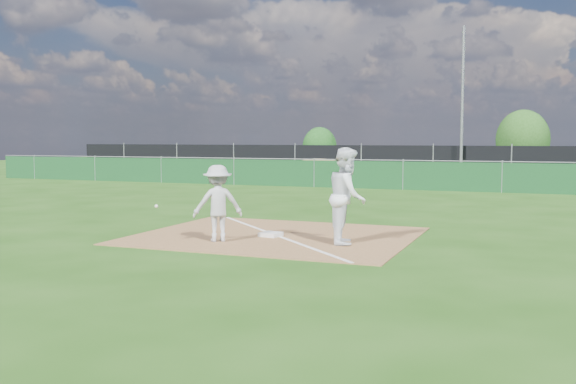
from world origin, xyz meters
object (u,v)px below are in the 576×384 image
object	(u,v)px
car_left	(344,162)
tree_left	(319,147)
car_mid	(430,162)
light_pole	(462,104)
runner	(347,196)
tree_mid	(523,140)
play_at_first	(218,203)
first_base	(271,234)
car_right	(507,165)

from	to	relation	value
car_left	tree_left	size ratio (longest dim) A/B	1.38
car_mid	light_pole	bearing A→B (deg)	-160.46
runner	car_left	size ratio (longest dim) A/B	0.48
tree_mid	light_pole	bearing A→B (deg)	-104.54
light_pole	play_at_first	size ratio (longest dim) A/B	3.60
first_base	car_right	xyz separation A→B (m)	(3.61, 27.09, 0.58)
light_pole	first_base	world-z (taller)	light_pole
light_pole	play_at_first	world-z (taller)	light_pole
car_right	tree_left	bearing A→B (deg)	85.93
play_at_first	tree_mid	distance (m)	33.86
light_pole	play_at_first	xyz separation A→B (m)	(-2.31, -22.91, -3.18)
car_mid	first_base	bearing A→B (deg)	177.54
tree_mid	tree_left	bearing A→B (deg)	178.86
runner	tree_left	bearing A→B (deg)	5.88
light_pole	car_mid	bearing A→B (deg)	114.04
light_pole	runner	distance (m)	22.33
car_right	play_at_first	bearing A→B (deg)	-170.54
tree_left	play_at_first	bearing A→B (deg)	-74.63
car_left	tree_mid	world-z (taller)	tree_mid
light_pole	car_left	world-z (taller)	light_pole
light_pole	tree_left	size ratio (longest dim) A/B	2.64
play_at_first	tree_mid	world-z (taller)	tree_mid
play_at_first	car_left	bearing A→B (deg)	101.14
car_right	tree_mid	bearing A→B (deg)	11.12
tree_left	light_pole	bearing A→B (deg)	-43.08
runner	car_left	xyz separation A→B (m)	(-7.85, 25.94, -0.27)
car_left	tree_left	bearing A→B (deg)	14.40
tree_mid	car_left	bearing A→B (deg)	-146.89
tree_mid	first_base	bearing A→B (deg)	-97.52
first_base	car_right	distance (m)	27.33
car_mid	tree_mid	size ratio (longest dim) A/B	1.03
car_mid	car_right	xyz separation A→B (m)	(4.60, -0.46, -0.06)
car_left	car_right	bearing A→B (deg)	-97.15
car_mid	car_right	size ratio (longest dim) A/B	0.96
tree_mid	runner	bearing A→B (deg)	-94.30
light_pole	car_left	xyz separation A→B (m)	(-7.57, 3.82, -3.28)
first_base	car_left	size ratio (longest dim) A/B	0.10
first_base	tree_left	xyz separation A→B (m)	(-10.04, 32.70, 1.49)
first_base	tree_left	world-z (taller)	tree_left
runner	car_mid	distance (m)	27.94
first_base	runner	size ratio (longest dim) A/B	0.21
light_pole	tree_mid	distance (m)	11.06
runner	car_right	size ratio (longest dim) A/B	0.46
first_base	tree_mid	xyz separation A→B (m)	(4.28, 32.42, 2.04)
tree_mid	play_at_first	bearing A→B (deg)	-98.57
first_base	play_at_first	bearing A→B (deg)	-126.23
runner	car_right	bearing A→B (deg)	-17.65
car_right	tree_mid	world-z (taller)	tree_mid
runner	car_mid	xyz separation A→B (m)	(-2.81, 27.80, -0.30)
car_mid	tree_left	bearing A→B (deg)	55.83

